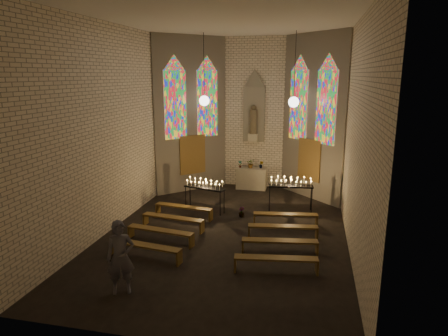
{
  "coord_description": "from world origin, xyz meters",
  "views": [
    {
      "loc": [
        2.73,
        -12.66,
        5.31
      ],
      "look_at": [
        -0.27,
        0.71,
        2.09
      ],
      "focal_mm": 32.0,
      "sensor_mm": 36.0,
      "label": 1
    }
  ],
  "objects_px": {
    "votive_stand_left": "(204,186)",
    "votive_stand_right": "(291,184)",
    "visitor": "(121,257)",
    "altar": "(251,178)",
    "aisle_flower_pot": "(241,212)"
  },
  "relations": [
    {
      "from": "aisle_flower_pot",
      "to": "visitor",
      "type": "distance_m",
      "value": 6.32
    },
    {
      "from": "votive_stand_left",
      "to": "votive_stand_right",
      "type": "distance_m",
      "value": 3.4
    },
    {
      "from": "votive_stand_left",
      "to": "votive_stand_right",
      "type": "xyz_separation_m",
      "value": [
        3.3,
        0.85,
        0.04
      ]
    },
    {
      "from": "aisle_flower_pot",
      "to": "votive_stand_right",
      "type": "distance_m",
      "value": 2.3
    },
    {
      "from": "altar",
      "to": "aisle_flower_pot",
      "type": "relative_size",
      "value": 3.63
    },
    {
      "from": "visitor",
      "to": "votive_stand_right",
      "type": "bearing_deg",
      "value": 37.7
    },
    {
      "from": "altar",
      "to": "votive_stand_right",
      "type": "distance_m",
      "value": 3.45
    },
    {
      "from": "votive_stand_right",
      "to": "visitor",
      "type": "xyz_separation_m",
      "value": [
        -3.71,
        -7.12,
        -0.17
      ]
    },
    {
      "from": "altar",
      "to": "visitor",
      "type": "xyz_separation_m",
      "value": [
        -1.72,
        -9.87,
        0.44
      ]
    },
    {
      "from": "altar",
      "to": "visitor",
      "type": "relative_size",
      "value": 0.75
    },
    {
      "from": "votive_stand_left",
      "to": "aisle_flower_pot",
      "type": "bearing_deg",
      "value": 4.74
    },
    {
      "from": "votive_stand_left",
      "to": "votive_stand_right",
      "type": "bearing_deg",
      "value": 30.52
    },
    {
      "from": "votive_stand_left",
      "to": "visitor",
      "type": "bearing_deg",
      "value": -77.61
    },
    {
      "from": "altar",
      "to": "visitor",
      "type": "distance_m",
      "value": 10.03
    },
    {
      "from": "votive_stand_left",
      "to": "visitor",
      "type": "height_order",
      "value": "visitor"
    }
  ]
}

